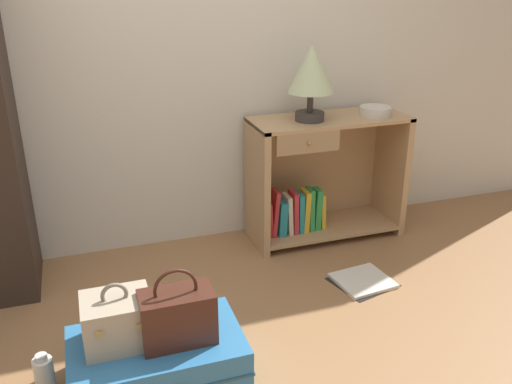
{
  "coord_description": "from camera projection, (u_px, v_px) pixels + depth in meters",
  "views": [
    {
      "loc": [
        -0.45,
        -1.63,
        1.6
      ],
      "look_at": [
        0.36,
        0.77,
        0.55
      ],
      "focal_mm": 38.29,
      "sensor_mm": 36.0,
      "label": 1
    }
  ],
  "objects": [
    {
      "name": "bookshelf",
      "position": [
        320.0,
        179.0,
        3.4
      ],
      "size": [
        0.95,
        0.4,
        0.77
      ],
      "color": "tan",
      "rests_on": "ground_plane"
    },
    {
      "name": "handbag",
      "position": [
        178.0,
        316.0,
        2.16
      ],
      "size": [
        0.29,
        0.16,
        0.33
      ],
      "color": "#472319",
      "rests_on": "suitcase_large"
    },
    {
      "name": "train_case",
      "position": [
        117.0,
        320.0,
        2.16
      ],
      "size": [
        0.27,
        0.23,
        0.27
      ],
      "color": "#B7A88E",
      "rests_on": "suitcase_large"
    },
    {
      "name": "bottle",
      "position": [
        44.0,
        374.0,
        2.2
      ],
      "size": [
        0.08,
        0.08,
        0.17
      ],
      "color": "white",
      "rests_on": "ground_plane"
    },
    {
      "name": "table_lamp",
      "position": [
        311.0,
        73.0,
        3.08
      ],
      "size": [
        0.26,
        0.26,
        0.43
      ],
      "color": "#3D3838",
      "rests_on": "bookshelf"
    },
    {
      "name": "bowl",
      "position": [
        375.0,
        111.0,
        3.29
      ],
      "size": [
        0.19,
        0.19,
        0.05
      ],
      "primitive_type": "cylinder",
      "color": "silver",
      "rests_on": "bookshelf"
    },
    {
      "name": "open_book_on_floor",
      "position": [
        363.0,
        281.0,
        2.98
      ],
      "size": [
        0.36,
        0.35,
        0.02
      ],
      "color": "white",
      "rests_on": "ground_plane"
    },
    {
      "name": "suitcase_large",
      "position": [
        158.0,
        360.0,
        2.25
      ],
      "size": [
        0.71,
        0.45,
        0.2
      ],
      "color": "teal",
      "rests_on": "ground_plane"
    },
    {
      "name": "back_wall",
      "position": [
        152.0,
        26.0,
        2.99
      ],
      "size": [
        6.4,
        0.1,
        2.6
      ],
      "primitive_type": "cube",
      "color": "silver",
      "rests_on": "ground_plane"
    }
  ]
}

